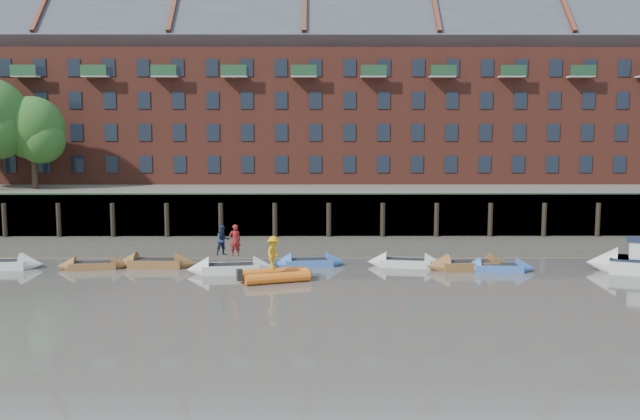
{
  "coord_description": "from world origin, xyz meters",
  "views": [
    {
      "loc": [
        1.09,
        -27.95,
        7.76
      ],
      "look_at": [
        1.3,
        12.0,
        3.2
      ],
      "focal_mm": 38.0,
      "sensor_mm": 36.0,
      "label": 1
    }
  ],
  "objects_px": {
    "rowboat_7": "(498,268)",
    "rib_tender": "(278,275)",
    "rowboat_1": "(94,265)",
    "rowboat_3": "(231,268)",
    "person_rib_crew": "(273,253)",
    "rowboat_4": "(309,263)",
    "person_rower_b": "(223,240)",
    "rowboat_5": "(405,263)",
    "rowboat_2": "(157,263)",
    "rowboat_6": "(469,265)",
    "person_rower_a": "(235,240)",
    "motor_launch": "(637,262)"
  },
  "relations": [
    {
      "from": "rowboat_7",
      "to": "rib_tender",
      "type": "height_order",
      "value": "rowboat_7"
    },
    {
      "from": "rowboat_1",
      "to": "rowboat_3",
      "type": "bearing_deg",
      "value": -17.56
    },
    {
      "from": "rowboat_3",
      "to": "person_rib_crew",
      "type": "distance_m",
      "value": 3.46
    },
    {
      "from": "rowboat_4",
      "to": "person_rower_b",
      "type": "bearing_deg",
      "value": -169.16
    },
    {
      "from": "rowboat_5",
      "to": "rib_tender",
      "type": "xyz_separation_m",
      "value": [
        -7.23,
        -3.77,
        0.05
      ]
    },
    {
      "from": "rowboat_2",
      "to": "rowboat_7",
      "type": "bearing_deg",
      "value": -1.35
    },
    {
      "from": "rib_tender",
      "to": "rowboat_6",
      "type": "bearing_deg",
      "value": -3.99
    },
    {
      "from": "person_rower_b",
      "to": "person_rib_crew",
      "type": "xyz_separation_m",
      "value": [
        2.95,
        -2.29,
        -0.31
      ]
    },
    {
      "from": "rowboat_4",
      "to": "person_rib_crew",
      "type": "bearing_deg",
      "value": -122.9
    },
    {
      "from": "rowboat_3",
      "to": "person_rower_a",
      "type": "relative_size",
      "value": 2.86
    },
    {
      "from": "rowboat_2",
      "to": "rowboat_5",
      "type": "height_order",
      "value": "rowboat_2"
    },
    {
      "from": "rowboat_2",
      "to": "rowboat_5",
      "type": "bearing_deg",
      "value": 2.92
    },
    {
      "from": "person_rower_b",
      "to": "rowboat_6",
      "type": "bearing_deg",
      "value": -26.63
    },
    {
      "from": "rowboat_1",
      "to": "motor_launch",
      "type": "bearing_deg",
      "value": -11.77
    },
    {
      "from": "rowboat_1",
      "to": "person_rower_b",
      "type": "bearing_deg",
      "value": -16.36
    },
    {
      "from": "rowboat_5",
      "to": "rowboat_4",
      "type": "bearing_deg",
      "value": -171.25
    },
    {
      "from": "rowboat_3",
      "to": "person_rib_crew",
      "type": "xyz_separation_m",
      "value": [
        2.49,
        -2.06,
        1.25
      ]
    },
    {
      "from": "rowboat_5",
      "to": "rib_tender",
      "type": "height_order",
      "value": "rowboat_5"
    },
    {
      "from": "rowboat_6",
      "to": "motor_launch",
      "type": "relative_size",
      "value": 0.81
    },
    {
      "from": "person_rower_a",
      "to": "rowboat_7",
      "type": "bearing_deg",
      "value": 164.92
    },
    {
      "from": "rowboat_5",
      "to": "person_rower_b",
      "type": "bearing_deg",
      "value": -161.83
    },
    {
      "from": "rib_tender",
      "to": "person_rower_a",
      "type": "distance_m",
      "value": 3.53
    },
    {
      "from": "rib_tender",
      "to": "person_rower_b",
      "type": "xyz_separation_m",
      "value": [
        -3.18,
        2.21,
        1.52
      ]
    },
    {
      "from": "rowboat_6",
      "to": "rowboat_2",
      "type": "bearing_deg",
      "value": 170.76
    },
    {
      "from": "rowboat_2",
      "to": "rib_tender",
      "type": "relative_size",
      "value": 1.24
    },
    {
      "from": "person_rower_b",
      "to": "rib_tender",
      "type": "bearing_deg",
      "value": -63.86
    },
    {
      "from": "rowboat_2",
      "to": "person_rower_b",
      "type": "distance_m",
      "value": 4.6
    },
    {
      "from": "rowboat_6",
      "to": "rib_tender",
      "type": "distance_m",
      "value": 11.09
    },
    {
      "from": "rowboat_1",
      "to": "rowboat_7",
      "type": "bearing_deg",
      "value": -11.22
    },
    {
      "from": "person_rib_crew",
      "to": "rowboat_3",
      "type": "bearing_deg",
      "value": 68.17
    },
    {
      "from": "rowboat_3",
      "to": "motor_launch",
      "type": "height_order",
      "value": "motor_launch"
    },
    {
      "from": "rowboat_1",
      "to": "person_rib_crew",
      "type": "relative_size",
      "value": 2.34
    },
    {
      "from": "rowboat_1",
      "to": "rowboat_4",
      "type": "bearing_deg",
      "value": -5.98
    },
    {
      "from": "rowboat_5",
      "to": "rowboat_6",
      "type": "relative_size",
      "value": 0.9
    },
    {
      "from": "rowboat_2",
      "to": "rowboat_5",
      "type": "relative_size",
      "value": 1.04
    },
    {
      "from": "rowboat_6",
      "to": "person_rib_crew",
      "type": "distance_m",
      "value": 11.39
    },
    {
      "from": "rowboat_3",
      "to": "rowboat_1",
      "type": "bearing_deg",
      "value": 164.03
    },
    {
      "from": "rowboat_6",
      "to": "motor_launch",
      "type": "xyz_separation_m",
      "value": [
        9.11,
        -0.99,
        0.38
      ]
    },
    {
      "from": "rowboat_6",
      "to": "person_rower_b",
      "type": "height_order",
      "value": "person_rower_b"
    },
    {
      "from": "rowboat_4",
      "to": "person_rower_a",
      "type": "distance_m",
      "value": 4.77
    },
    {
      "from": "rowboat_5",
      "to": "person_rower_a",
      "type": "bearing_deg",
      "value": -159.84
    },
    {
      "from": "motor_launch",
      "to": "rib_tender",
      "type": "bearing_deg",
      "value": 28.66
    },
    {
      "from": "person_rower_b",
      "to": "person_rib_crew",
      "type": "distance_m",
      "value": 3.75
    },
    {
      "from": "rowboat_2",
      "to": "rowboat_3",
      "type": "bearing_deg",
      "value": -17.62
    },
    {
      "from": "rowboat_4",
      "to": "motor_launch",
      "type": "distance_m",
      "value": 18.37
    },
    {
      "from": "rowboat_5",
      "to": "person_rib_crew",
      "type": "bearing_deg",
      "value": -143.04
    },
    {
      "from": "rowboat_3",
      "to": "rowboat_6",
      "type": "xyz_separation_m",
      "value": [
        13.44,
        0.82,
        0.0
      ]
    },
    {
      "from": "rowboat_5",
      "to": "rowboat_7",
      "type": "relative_size",
      "value": 1.11
    },
    {
      "from": "rowboat_3",
      "to": "person_rower_b",
      "type": "height_order",
      "value": "person_rower_b"
    },
    {
      "from": "rowboat_7",
      "to": "rib_tender",
      "type": "relative_size",
      "value": 1.07
    }
  ]
}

